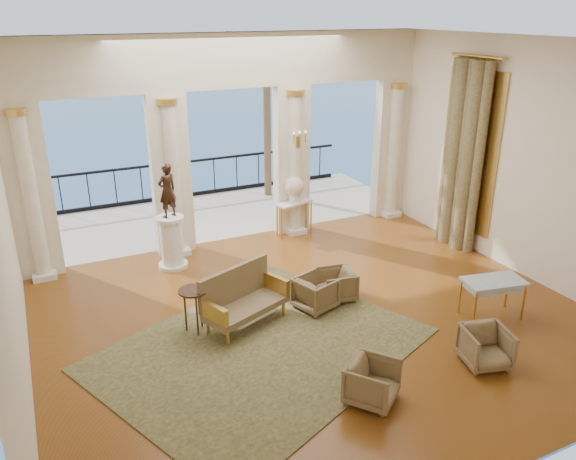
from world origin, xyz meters
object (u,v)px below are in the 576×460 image
armchair_d (315,291)px  game_table (494,284)px  settee (242,297)px  statue (167,191)px  armchair_b (486,345)px  side_table (193,296)px  pedestal (172,243)px  armchair_c (337,283)px  armchair_a (372,380)px  console_table (294,207)px

armchair_d → game_table: 3.02m
settee → statue: size_ratio=1.48×
game_table → armchair_b: bearing=-126.0°
settee → game_table: (3.91, -1.64, 0.14)m
side_table → pedestal: bearing=83.0°
armchair_d → settee: 1.35m
pedestal → armchair_c: bearing=-48.4°
settee → game_table: size_ratio=1.46×
armchair_d → armchair_b: bearing=-168.4°
armchair_d → pedestal: size_ratio=0.60×
armchair_b → side_table: size_ratio=0.85×
armchair_a → console_table: size_ratio=0.71×
settee → console_table: 4.06m
console_table → pedestal: bearing=174.1°
console_table → armchair_c: bearing=-117.4°
armchair_a → armchair_b: armchair_b is taller
armchair_d → console_table: console_table is taller
armchair_c → game_table: bearing=60.0°
armchair_d → statue: (-1.82, 2.76, 1.31)m
armchair_b → side_table: side_table is taller
armchair_a → game_table: size_ratio=0.59×
game_table → statue: bearing=146.7°
settee → console_table: settee is taller
pedestal → settee: bearing=-79.9°
settee → side_table: (-0.80, 0.07, 0.18)m
armchair_b → side_table: bearing=157.8°
pedestal → console_table: pedestal is taller
armchair_c → settee: (-1.85, -0.05, 0.17)m
armchair_c → armchair_d: size_ratio=0.96×
armchair_b → settee: (-2.81, 2.66, 0.16)m
game_table → side_table: side_table is taller
statue → game_table: bearing=113.3°
settee → game_table: 4.24m
armchair_c → settee: bearing=-79.1°
pedestal → side_table: pedestal is taller
armchair_a → console_table: bearing=36.5°
side_table → armchair_a: bearing=-58.9°
armchair_a → side_table: side_table is taller
console_table → settee: bearing=-143.7°
statue → console_table: statue is taller
pedestal → side_table: 2.63m
game_table → side_table: size_ratio=1.43×
pedestal → statue: 1.11m
armchair_c → console_table: bearing=177.2°
statue → side_table: (-0.32, -2.61, -0.97)m
armchair_a → game_table: (3.07, 1.00, 0.30)m
game_table → pedestal: (-4.39, 4.31, -0.10)m
armchair_a → side_table: bearing=83.9°
armchair_c → console_table: console_table is taller
armchair_d → pedestal: bearing=15.4°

